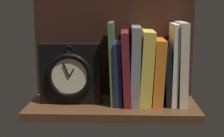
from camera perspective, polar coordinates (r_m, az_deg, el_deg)
ground_plane at (r=106.37cm, az=0.07°, el=-6.71°), size 53.76×22.35×2.50cm
back_panel at (r=112.47cm, az=0.27°, el=4.80°), size 53.76×1.20×37.84cm
book_green_romantic at (r=104.96cm, az=-0.12°, el=1.02°), size 2.63×13.18×25.86cm
book_navy_bierce at (r=105.49cm, az=1.08°, el=-0.65°), size 2.83×14.11×19.66cm
book_maroon_dawkins at (r=105.14cm, az=2.48°, el=0.23°), size 3.44×15.78×23.06cm
book_gray_chess at (r=105.05cm, az=4.04°, el=0.62°), size 3.14×15.01×24.50cm
book_yellow_seinlanguage at (r=105.35cm, az=5.97°, el=0.26°), size 4.75×14.71×23.31cm
book_orange_pandolfini at (r=105.92cm, az=7.97°, el=-0.46°), size 4.01×13.44×20.64cm
book_black_skeptic at (r=106.43cm, az=9.42°, el=-0.97°), size 2.51×13.02×18.66cm
book_white_catcher at (r=106.05cm, az=10.55°, el=0.80°), size 1.92×13.27×25.37cm
book_cream_twain at (r=106.39cm, az=11.85°, el=0.92°), size 2.99×14.31×25.88cm
framed_clock at (r=105.37cm, az=-7.18°, el=-0.90°), size 19.18×6.63×19.18cm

